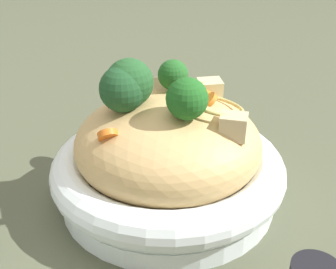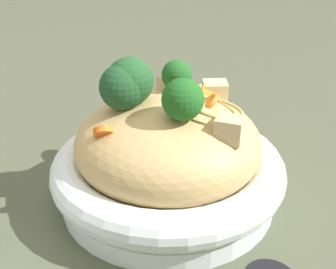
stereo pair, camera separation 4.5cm
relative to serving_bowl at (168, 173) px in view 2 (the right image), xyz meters
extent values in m
plane|color=#4C513C|center=(0.00, 0.00, -0.03)|extent=(3.00, 3.00, 0.00)
cylinder|color=white|center=(0.00, 0.00, -0.02)|extent=(0.24, 0.24, 0.02)
torus|color=white|center=(0.00, 0.00, 0.01)|extent=(0.26, 0.26, 0.04)
ellipsoid|color=tan|center=(0.00, 0.00, 0.04)|extent=(0.21, 0.21, 0.10)
torus|color=tan|center=(0.00, 0.05, 0.09)|extent=(0.09, 0.09, 0.02)
torus|color=#DCAE66|center=(0.00, 0.00, 0.07)|extent=(0.06, 0.06, 0.02)
torus|color=tan|center=(0.02, 0.01, 0.08)|extent=(0.07, 0.07, 0.03)
cone|color=#A2B96F|center=(-0.04, 0.00, 0.08)|extent=(0.02, 0.02, 0.02)
sphere|color=#225C24|center=(-0.04, 0.00, 0.11)|extent=(0.05, 0.05, 0.03)
cone|color=#9ABA75|center=(0.03, 0.02, 0.08)|extent=(0.02, 0.02, 0.02)
sphere|color=#205E21|center=(0.03, 0.02, 0.11)|extent=(0.05, 0.05, 0.04)
cone|color=#A4B679|center=(0.01, -0.04, 0.08)|extent=(0.03, 0.03, 0.02)
sphere|color=#235328|center=(0.01, -0.04, 0.11)|extent=(0.06, 0.06, 0.05)
cone|color=#9BC07C|center=(0.02, -0.04, 0.08)|extent=(0.03, 0.03, 0.01)
sphere|color=#204D28|center=(0.02, -0.04, 0.11)|extent=(0.06, 0.06, 0.05)
cylinder|color=orange|center=(-0.01, 0.04, 0.09)|extent=(0.03, 0.02, 0.02)
cylinder|color=orange|center=(-0.05, 0.04, 0.08)|extent=(0.03, 0.03, 0.02)
cylinder|color=orange|center=(0.06, -0.05, 0.08)|extent=(0.03, 0.03, 0.02)
cylinder|color=orange|center=(0.00, -0.05, 0.09)|extent=(0.03, 0.03, 0.01)
cylinder|color=orange|center=(-0.01, 0.02, 0.09)|extent=(0.03, 0.03, 0.02)
cylinder|color=orange|center=(0.00, -0.04, 0.09)|extent=(0.04, 0.04, 0.02)
cylinder|color=beige|center=(-0.07, 0.03, 0.07)|extent=(0.04, 0.04, 0.02)
torus|color=#2A5727|center=(-0.07, 0.03, 0.07)|extent=(0.05, 0.05, 0.02)
cylinder|color=beige|center=(-0.01, 0.02, 0.09)|extent=(0.03, 0.03, 0.02)
torus|color=#2F4F30|center=(-0.01, 0.02, 0.09)|extent=(0.04, 0.04, 0.03)
cylinder|color=beige|center=(-0.06, -0.07, 0.07)|extent=(0.04, 0.04, 0.02)
torus|color=#225A27|center=(-0.06, -0.07, 0.07)|extent=(0.04, 0.04, 0.02)
cube|color=#C5B095|center=(-0.01, -0.05, 0.09)|extent=(0.04, 0.04, 0.02)
cube|color=#C5B38E|center=(-0.04, -0.01, 0.09)|extent=(0.03, 0.03, 0.02)
cube|color=#C5BD8F|center=(-0.06, 0.04, 0.08)|extent=(0.03, 0.03, 0.03)
cube|color=#D1BB8E|center=(0.03, 0.07, 0.08)|extent=(0.03, 0.03, 0.02)
camera|label=1|loc=(0.40, 0.06, 0.26)|focal=44.09mm
camera|label=2|loc=(0.39, 0.10, 0.26)|focal=44.09mm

